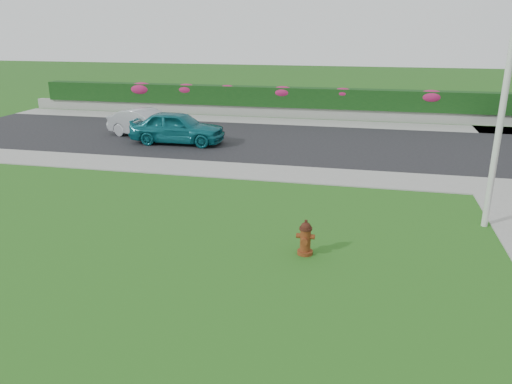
% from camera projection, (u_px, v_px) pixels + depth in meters
% --- Properties ---
extents(ground, '(120.00, 120.00, 0.00)m').
position_uv_depth(ground, '(213.00, 306.00, 9.42)').
color(ground, black).
rests_on(ground, ground).
extents(street_far, '(26.00, 8.00, 0.04)m').
position_uv_depth(street_far, '(200.00, 138.00, 23.41)').
color(street_far, black).
rests_on(street_far, ground).
extents(sidewalk_far, '(24.00, 2.00, 0.04)m').
position_uv_depth(sidewalk_far, '(133.00, 164.00, 18.99)').
color(sidewalk_far, gray).
rests_on(sidewalk_far, ground).
extents(curb_corner, '(2.00, 2.00, 0.04)m').
position_uv_depth(curb_corner, '(500.00, 187.00, 16.29)').
color(curb_corner, gray).
rests_on(curb_corner, ground).
extents(sidewalk_beyond, '(34.00, 2.00, 0.04)m').
position_uv_depth(sidewalk_beyond, '(299.00, 122.00, 27.21)').
color(sidewalk_beyond, gray).
rests_on(sidewalk_beyond, ground).
extents(retaining_wall, '(34.00, 0.40, 0.60)m').
position_uv_depth(retaining_wall, '(303.00, 113.00, 28.50)').
color(retaining_wall, gray).
rests_on(retaining_wall, ground).
extents(hedge, '(32.00, 0.90, 1.10)m').
position_uv_depth(hedge, '(304.00, 98.00, 28.33)').
color(hedge, black).
rests_on(hedge, retaining_wall).
extents(fire_hydrant, '(0.43, 0.40, 0.84)m').
position_uv_depth(fire_hydrant, '(305.00, 238.00, 11.44)').
color(fire_hydrant, '#57220D').
rests_on(fire_hydrant, ground).
extents(sedan_teal, '(4.19, 1.73, 1.42)m').
position_uv_depth(sedan_teal, '(177.00, 127.00, 22.09)').
color(sedan_teal, '#0D5F69').
rests_on(sedan_teal, street_far).
extents(sedan_silver, '(4.12, 2.47, 1.28)m').
position_uv_depth(sedan_silver, '(146.00, 123.00, 23.42)').
color(sedan_silver, '#AEB2B6').
rests_on(sedan_silver, street_far).
extents(utility_pole, '(0.16, 0.16, 5.52)m').
position_uv_depth(utility_pole, '(500.00, 122.00, 12.31)').
color(utility_pole, silver).
rests_on(utility_pole, ground).
extents(flower_clump_a, '(1.54, 0.99, 0.77)m').
position_uv_depth(flower_clump_a, '(142.00, 89.00, 30.21)').
color(flower_clump_a, '#C02063').
rests_on(flower_clump_a, hedge).
extents(flower_clump_b, '(1.29, 0.83, 0.65)m').
position_uv_depth(flower_clump_b, '(186.00, 89.00, 29.60)').
color(flower_clump_b, '#C02063').
rests_on(flower_clump_b, hedge).
extents(flower_clump_c, '(1.09, 0.70, 0.55)m').
position_uv_depth(flower_clump_c, '(227.00, 90.00, 29.06)').
color(flower_clump_c, '#C02063').
rests_on(flower_clump_c, hedge).
extents(flower_clump_d, '(1.34, 0.86, 0.67)m').
position_uv_depth(flower_clump_d, '(283.00, 92.00, 28.40)').
color(flower_clump_d, '#C02063').
rests_on(flower_clump_d, hedge).
extents(flower_clump_e, '(1.16, 0.75, 0.58)m').
position_uv_depth(flower_clump_e, '(343.00, 93.00, 27.68)').
color(flower_clump_e, '#C02063').
rests_on(flower_clump_e, hedge).
extents(flower_clump_f, '(1.44, 0.92, 0.72)m').
position_uv_depth(flower_clump_f, '(431.00, 97.00, 26.73)').
color(flower_clump_f, '#C02063').
rests_on(flower_clump_f, hedge).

